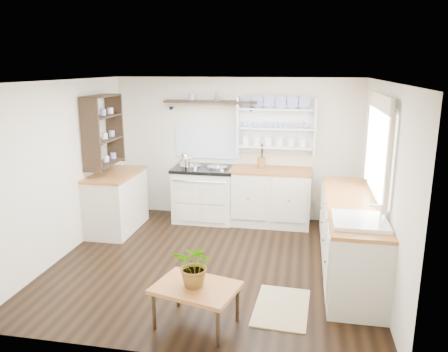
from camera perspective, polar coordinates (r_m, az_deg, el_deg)
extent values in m
cube|color=black|center=(5.76, -1.51, -11.23)|extent=(4.00, 3.80, 0.01)
cube|color=beige|center=(7.19, 1.61, 3.58)|extent=(4.00, 0.02, 2.30)
cube|color=beige|center=(5.33, 19.94, -1.04)|extent=(0.02, 3.80, 2.30)
cube|color=beige|center=(6.10, -20.27, 0.78)|extent=(0.02, 3.80, 2.30)
cube|color=white|center=(5.21, -1.67, 12.29)|extent=(4.00, 3.80, 0.01)
cube|color=white|center=(5.39, 19.59, 2.98)|extent=(0.04, 1.40, 1.00)
cube|color=white|center=(5.39, 19.38, 2.99)|extent=(0.02, 1.50, 1.10)
cube|color=beige|center=(5.31, 19.68, 9.15)|extent=(0.04, 1.55, 0.18)
cube|color=beige|center=(7.14, -2.57, -2.55)|extent=(0.95, 0.62, 0.84)
cube|color=black|center=(7.02, -2.61, 0.93)|extent=(0.99, 0.66, 0.05)
cylinder|color=silver|center=(7.07, -4.34, 1.31)|extent=(0.32, 0.32, 0.03)
cylinder|color=silver|center=(6.97, -0.86, 1.17)|extent=(0.32, 0.32, 0.03)
cylinder|color=silver|center=(6.72, -3.28, -0.74)|extent=(0.86, 0.02, 0.02)
cube|color=beige|center=(7.00, 6.04, -2.77)|extent=(1.25, 0.60, 0.88)
cube|color=brown|center=(6.89, 6.14, 0.74)|extent=(1.27, 0.63, 0.04)
cube|color=beige|center=(5.60, 16.12, -7.68)|extent=(0.60, 2.40, 0.88)
cube|color=brown|center=(5.46, 16.44, -3.38)|extent=(0.62, 2.43, 0.04)
cube|color=white|center=(4.78, 17.21, -6.96)|extent=(0.55, 0.60, 0.28)
cylinder|color=silver|center=(4.74, 19.79, -4.77)|extent=(0.02, 0.02, 0.22)
cube|color=beige|center=(6.91, -13.86, -3.34)|extent=(0.60, 1.10, 0.88)
cube|color=brown|center=(6.80, -14.08, 0.20)|extent=(0.62, 1.13, 0.04)
cube|color=white|center=(7.04, 6.88, 6.55)|extent=(1.20, 0.03, 0.90)
cube|color=white|center=(6.95, 6.82, 6.46)|extent=(1.20, 0.22, 0.02)
cylinder|color=navy|center=(6.93, 6.90, 8.68)|extent=(0.20, 0.02, 0.20)
cube|color=black|center=(7.04, -1.78, 9.67)|extent=(1.50, 0.24, 0.04)
cone|color=black|center=(7.28, -6.71, 8.87)|extent=(0.06, 0.20, 0.06)
cone|color=black|center=(7.01, 3.61, 8.73)|extent=(0.06, 0.20, 0.06)
cube|color=black|center=(6.73, -15.51, 5.80)|extent=(0.28, 0.80, 1.05)
cylinder|color=brown|center=(6.96, 4.87, 1.80)|extent=(0.13, 0.13, 0.15)
cube|color=brown|center=(4.33, -3.69, -14.35)|extent=(0.89, 0.73, 0.04)
cylinder|color=black|center=(4.42, -9.15, -17.02)|extent=(0.04, 0.04, 0.38)
cylinder|color=black|center=(4.76, -6.02, -14.54)|extent=(0.04, 0.04, 0.38)
cylinder|color=black|center=(4.13, -0.83, -19.26)|extent=(0.04, 0.04, 0.38)
cylinder|color=black|center=(4.49, 1.77, -16.34)|extent=(0.04, 0.04, 0.38)
imported|color=#3F7233|center=(4.23, -3.74, -11.54)|extent=(0.45, 0.41, 0.43)
cube|color=olive|center=(4.83, 7.53, -16.64)|extent=(0.59, 0.88, 0.02)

